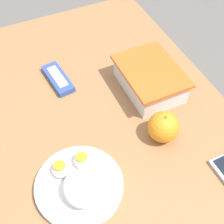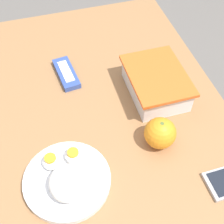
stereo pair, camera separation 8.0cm
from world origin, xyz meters
TOP-DOWN VIEW (x-y plane):
  - ground_plane at (0.00, 0.00)m, footprint 10.00×10.00m
  - table at (0.00, 0.00)m, footprint 1.14×0.77m
  - food_container at (-0.07, 0.20)m, footprint 0.21×0.16m
  - orange_fruit at (0.10, 0.14)m, footprint 0.08×0.08m
  - rice_plate at (0.15, -0.11)m, footprint 0.21×0.21m
  - candy_bar at (-0.22, -0.04)m, footprint 0.14×0.07m

SIDE VIEW (x-z plane):
  - ground_plane at x=0.00m, z-range 0.00..0.00m
  - table at x=0.00m, z-range 0.25..0.96m
  - candy_bar at x=-0.22m, z-range 0.71..0.73m
  - rice_plate at x=0.15m, z-range 0.69..0.76m
  - food_container at x=-0.07m, z-range 0.70..0.78m
  - orange_fruit at x=0.10m, z-range 0.71..0.79m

